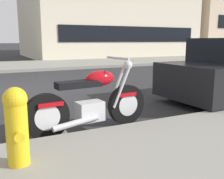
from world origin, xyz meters
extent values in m
plane|color=#28282B|center=(0.00, 0.00, 0.00)|extent=(260.00, 260.00, 0.00)
cube|color=gray|center=(12.00, 6.82, 0.07)|extent=(120.00, 5.00, 0.14)
cube|color=silver|center=(0.00, -3.72, 0.00)|extent=(0.12, 2.20, 0.01)
cylinder|color=black|center=(1.08, -4.04, 0.33)|extent=(0.67, 0.17, 0.66)
cylinder|color=silver|center=(1.08, -4.04, 0.33)|extent=(0.37, 0.15, 0.37)
cylinder|color=black|center=(-0.28, -4.16, 0.33)|extent=(0.67, 0.17, 0.66)
cylinder|color=silver|center=(-0.28, -4.16, 0.33)|extent=(0.37, 0.15, 0.37)
cube|color=silver|center=(0.40, -4.10, 0.32)|extent=(0.42, 0.30, 0.30)
cube|color=black|center=(0.22, -4.12, 0.75)|extent=(0.70, 0.28, 0.10)
ellipsoid|color=#B20C14|center=(0.58, -4.08, 0.81)|extent=(0.50, 0.28, 0.24)
cube|color=#B20C14|center=(-0.23, -4.16, 0.51)|extent=(0.38, 0.21, 0.06)
cube|color=#B20C14|center=(1.06, -4.04, 0.51)|extent=(0.33, 0.19, 0.06)
cylinder|color=silver|center=(0.93, -3.98, 0.65)|extent=(0.34, 0.08, 0.65)
cylinder|color=silver|center=(0.94, -4.12, 0.65)|extent=(0.34, 0.08, 0.65)
cylinder|color=silver|center=(0.90, -4.05, 1.11)|extent=(0.09, 0.62, 0.04)
sphere|color=silver|center=(1.10, -4.04, 0.99)|extent=(0.15, 0.15, 0.15)
cylinder|color=silver|center=(0.11, -4.27, 0.22)|extent=(0.71, 0.16, 0.16)
cylinder|color=black|center=(3.22, -2.87, 0.31)|extent=(0.62, 0.23, 0.62)
cylinder|color=gold|center=(-0.77, -5.09, 0.45)|extent=(0.22, 0.22, 0.62)
sphere|color=gold|center=(-0.77, -5.09, 0.82)|extent=(0.24, 0.24, 0.24)
cylinder|color=gold|center=(-0.77, -4.95, 0.48)|extent=(0.10, 0.08, 0.10)
cylinder|color=gold|center=(-0.77, -5.23, 0.48)|extent=(0.10, 0.08, 0.10)
cube|color=beige|center=(9.05, 14.29, 4.14)|extent=(13.12, 10.33, 8.29)
cube|color=black|center=(9.05, 9.09, 1.82)|extent=(11.02, 0.06, 1.10)
camera|label=1|loc=(-1.05, -7.77, 1.39)|focal=42.35mm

